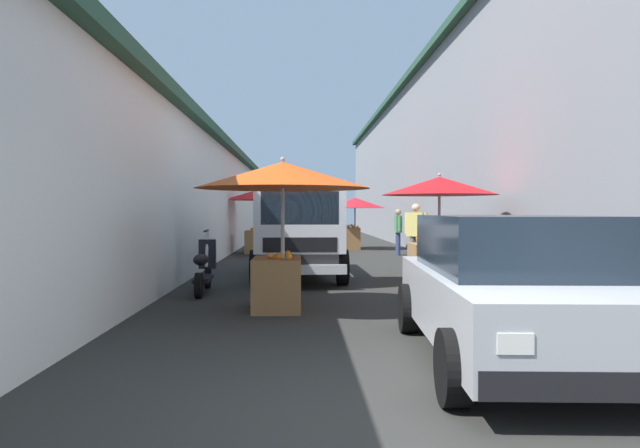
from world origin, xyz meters
name	(u,v)px	position (x,y,z in m)	size (l,w,h in m)	color
ground	(332,260)	(13.50, 0.00, 0.00)	(90.00, 90.00, 0.00)	#282826
building_left_whitewash	(126,200)	(15.75, 6.87, 1.89)	(49.80, 7.50, 3.75)	silver
building_right_concrete	(526,155)	(15.75, -6.87, 3.45)	(49.80, 7.50, 6.88)	gray
fruit_stall_mid_lane	(282,194)	(4.75, 1.24, 1.75)	(2.62, 2.62, 2.31)	#9E9EA3
fruit_stall_near_left	(354,209)	(18.37, -1.16, 1.57)	(2.36, 2.36, 2.09)	#9E9EA3
fruit_stall_far_right	(259,202)	(16.35, 2.40, 1.80)	(2.68, 2.68, 2.34)	#9E9EA3
fruit_stall_far_left	(438,202)	(7.88, -1.88, 1.68)	(2.40, 2.40, 2.28)	#9E9EA3
hatchback_car	(512,287)	(1.80, -1.15, 0.74)	(4.01, 2.12, 1.45)	#ADAFB5
delivery_truck	(298,232)	(8.33, 1.00, 1.04)	(4.96, 2.06, 2.08)	black
vendor_by_crates	(416,231)	(10.97, -2.06, 0.98)	(0.47, 0.52, 1.69)	#665B4C
vendor_in_shade	(398,229)	(15.31, -2.35, 0.89)	(0.63, 0.21, 1.56)	navy
parked_scooter	(204,268)	(6.64, 2.73, 0.45)	(1.69, 0.34, 1.14)	black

